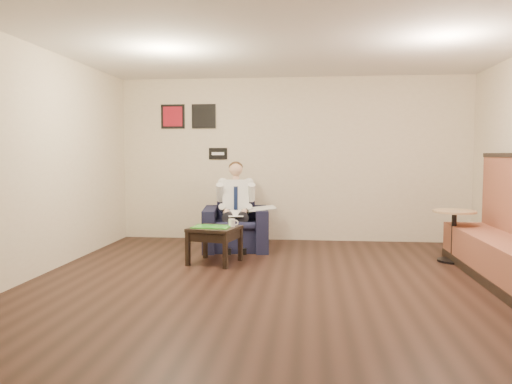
# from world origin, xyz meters

# --- Properties ---
(ground) EXTENTS (6.00, 6.00, 0.00)m
(ground) POSITION_xyz_m (0.00, 0.00, 0.00)
(ground) COLOR black
(ground) RESTS_ON ground
(wall_back) EXTENTS (6.00, 0.02, 2.80)m
(wall_back) POSITION_xyz_m (0.00, 3.00, 1.40)
(wall_back) COLOR beige
(wall_back) RESTS_ON ground
(wall_front) EXTENTS (6.00, 0.02, 2.80)m
(wall_front) POSITION_xyz_m (0.00, -3.00, 1.40)
(wall_front) COLOR beige
(wall_front) RESTS_ON ground
(wall_left) EXTENTS (0.02, 6.00, 2.80)m
(wall_left) POSITION_xyz_m (-3.00, 0.00, 1.40)
(wall_left) COLOR beige
(wall_left) RESTS_ON ground
(ceiling) EXTENTS (6.00, 6.00, 0.02)m
(ceiling) POSITION_xyz_m (0.00, 0.00, 2.80)
(ceiling) COLOR white
(ceiling) RESTS_ON wall_back
(seating_sign) EXTENTS (0.32, 0.02, 0.20)m
(seating_sign) POSITION_xyz_m (-1.30, 2.98, 1.50)
(seating_sign) COLOR black
(seating_sign) RESTS_ON wall_back
(art_print_left) EXTENTS (0.42, 0.03, 0.42)m
(art_print_left) POSITION_xyz_m (-2.10, 2.98, 2.15)
(art_print_left) COLOR maroon
(art_print_left) RESTS_ON wall_back
(art_print_right) EXTENTS (0.42, 0.03, 0.42)m
(art_print_right) POSITION_xyz_m (-1.55, 2.98, 2.15)
(art_print_right) COLOR black
(art_print_right) RESTS_ON wall_back
(armchair) EXTENTS (1.11, 1.11, 0.96)m
(armchair) POSITION_xyz_m (-0.85, 2.06, 0.48)
(armchair) COLOR black
(armchair) RESTS_ON ground
(seated_man) EXTENTS (0.74, 1.01, 1.31)m
(seated_man) POSITION_xyz_m (-0.84, 1.94, 0.66)
(seated_man) COLOR silver
(seated_man) RESTS_ON armchair
(lap_papers) EXTENTS (0.28, 0.35, 0.01)m
(lap_papers) POSITION_xyz_m (-0.82, 1.84, 0.59)
(lap_papers) COLOR white
(lap_papers) RESTS_ON seated_man
(newspaper) EXTENTS (0.51, 0.59, 0.01)m
(newspaper) POSITION_xyz_m (-0.44, 2.01, 0.65)
(newspaper) COLOR silver
(newspaper) RESTS_ON armchair
(side_table) EXTENTS (0.73, 0.73, 0.50)m
(side_table) POSITION_xyz_m (-0.99, 1.02, 0.25)
(side_table) COLOR black
(side_table) RESTS_ON ground
(green_folder) EXTENTS (0.53, 0.40, 0.01)m
(green_folder) POSITION_xyz_m (-1.03, 1.00, 0.50)
(green_folder) COLOR green
(green_folder) RESTS_ON side_table
(coffee_mug) EXTENTS (0.11, 0.11, 0.11)m
(coffee_mug) POSITION_xyz_m (-0.77, 1.10, 0.55)
(coffee_mug) COLOR white
(coffee_mug) RESTS_ON side_table
(smartphone) EXTENTS (0.17, 0.13, 0.01)m
(smartphone) POSITION_xyz_m (-0.90, 1.18, 0.50)
(smartphone) COLOR black
(smartphone) RESTS_ON side_table
(banquette) EXTENTS (0.69, 2.89, 1.48)m
(banquette) POSITION_xyz_m (2.59, 0.44, 0.74)
(banquette) COLOR brown
(banquette) RESTS_ON ground
(cafe_table) EXTENTS (0.73, 0.73, 0.72)m
(cafe_table) POSITION_xyz_m (2.28, 1.46, 0.36)
(cafe_table) COLOR tan
(cafe_table) RESTS_ON ground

